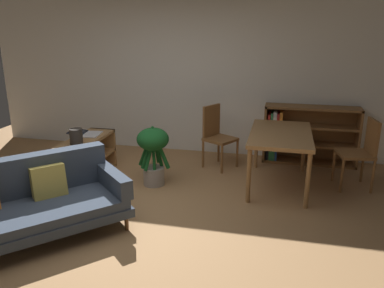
% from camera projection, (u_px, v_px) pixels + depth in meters
% --- Properties ---
extents(ground_plane, '(8.16, 8.16, 0.00)m').
position_uv_depth(ground_plane, '(120.00, 219.00, 4.46)').
color(ground_plane, '#A87A4C').
extents(back_wall_panel, '(6.80, 0.10, 2.70)m').
position_uv_depth(back_wall_panel, '(180.00, 72.00, 6.57)').
color(back_wall_panel, silver).
rests_on(back_wall_panel, ground_plane).
extents(fabric_couch, '(1.86, 1.90, 0.80)m').
position_uv_depth(fabric_couch, '(34.00, 200.00, 4.08)').
color(fabric_couch, brown).
rests_on(fabric_couch, ground_plane).
extents(media_console, '(0.41, 1.12, 0.59)m').
position_uv_depth(media_console, '(87.00, 158.00, 5.59)').
color(media_console, olive).
rests_on(media_console, ground_plane).
extents(open_laptop, '(0.47, 0.37, 0.06)m').
position_uv_depth(open_laptop, '(87.00, 133.00, 5.67)').
color(open_laptop, silver).
rests_on(open_laptop, media_console).
extents(desk_speaker, '(0.17, 0.17, 0.21)m').
position_uv_depth(desk_speaker, '(76.00, 136.00, 5.21)').
color(desk_speaker, '#2D2823').
rests_on(desk_speaker, media_console).
extents(potted_floor_plant, '(0.47, 0.44, 0.83)m').
position_uv_depth(potted_floor_plant, '(153.00, 149.00, 5.29)').
color(potted_floor_plant, '#9E9389').
rests_on(potted_floor_plant, ground_plane).
extents(dining_table, '(0.80, 1.37, 0.75)m').
position_uv_depth(dining_table, '(281.00, 138.00, 5.21)').
color(dining_table, olive).
rests_on(dining_table, ground_plane).
extents(dining_chair_near, '(0.56, 0.56, 0.96)m').
position_uv_depth(dining_chair_near, '(217.00, 134.00, 5.98)').
color(dining_chair_near, brown).
rests_on(dining_chair_near, ground_plane).
extents(dining_chair_far, '(0.50, 0.49, 0.95)m').
position_uv_depth(dining_chair_far, '(361.00, 150.00, 5.19)').
color(dining_chair_far, brown).
rests_on(dining_chair_far, ground_plane).
extents(bookshelf, '(1.44, 0.35, 0.92)m').
position_uv_depth(bookshelf, '(304.00, 134.00, 6.20)').
color(bookshelf, brown).
rests_on(bookshelf, ground_plane).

